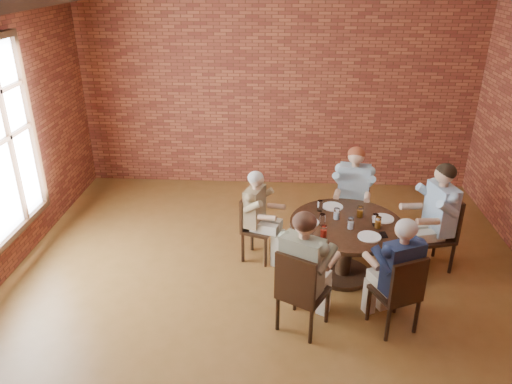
# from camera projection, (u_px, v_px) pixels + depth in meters

# --- Properties ---
(floor) EXTENTS (7.00, 7.00, 0.00)m
(floor) POSITION_uv_depth(u_px,v_px,m) (268.00, 306.00, 5.68)
(floor) COLOR brown
(floor) RESTS_ON ground
(wall_back) EXTENTS (7.00, 0.00, 7.00)m
(wall_back) POSITION_uv_depth(u_px,v_px,m) (277.00, 87.00, 8.13)
(wall_back) COLOR brown
(wall_back) RESTS_ON ground
(dining_table) EXTENTS (1.35, 1.35, 0.75)m
(dining_table) POSITION_uv_depth(u_px,v_px,m) (345.00, 239.00, 5.99)
(dining_table) COLOR #321F10
(dining_table) RESTS_ON floor
(chair_a) EXTENTS (0.56, 0.56, 0.97)m
(chair_a) POSITION_uv_depth(u_px,v_px,m) (439.00, 229.00, 6.22)
(chair_a) COLOR #321F10
(chair_a) RESTS_ON floor
(diner_a) EXTENTS (0.82, 0.73, 1.40)m
(diner_a) POSITION_uv_depth(u_px,v_px,m) (435.00, 218.00, 6.13)
(diner_a) COLOR teal
(diner_a) RESTS_ON floor
(chair_b) EXTENTS (0.51, 0.51, 0.94)m
(chair_b) POSITION_uv_depth(u_px,v_px,m) (352.00, 203.00, 6.92)
(chair_b) COLOR #321F10
(chair_b) RESTS_ON floor
(diner_b) EXTENTS (0.65, 0.75, 1.35)m
(diner_b) POSITION_uv_depth(u_px,v_px,m) (353.00, 195.00, 6.77)
(diner_b) COLOR #90A9B8
(diner_b) RESTS_ON floor
(chair_c) EXTENTS (0.47, 0.47, 0.88)m
(chair_c) POSITION_uv_depth(u_px,v_px,m) (253.00, 225.00, 6.42)
(chair_c) COLOR #321F10
(chair_c) RESTS_ON floor
(diner_c) EXTENTS (0.68, 0.62, 1.22)m
(diner_c) POSITION_uv_depth(u_px,v_px,m) (259.00, 217.00, 6.34)
(diner_c) COLOR brown
(diner_c) RESTS_ON floor
(chair_d) EXTENTS (0.61, 0.61, 0.96)m
(chair_d) POSITION_uv_depth(u_px,v_px,m) (300.00, 290.00, 5.08)
(chair_d) COLOR #321F10
(chair_d) RESTS_ON floor
(diner_d) EXTENTS (0.82, 0.87, 1.38)m
(diner_d) POSITION_uv_depth(u_px,v_px,m) (304.00, 272.00, 5.08)
(diner_d) COLOR #A1927F
(diner_d) RESTS_ON floor
(chair_e) EXTENTS (0.55, 0.55, 0.92)m
(chair_e) POSITION_uv_depth(u_px,v_px,m) (400.00, 291.00, 5.09)
(chair_e) COLOR #321F10
(chair_e) RESTS_ON floor
(diner_e) EXTENTS (0.73, 0.79, 1.31)m
(diner_e) POSITION_uv_depth(u_px,v_px,m) (397.00, 275.00, 5.09)
(diner_e) COLOR #192446
(diner_e) RESTS_ON floor
(plate_a) EXTENTS (0.26, 0.26, 0.01)m
(plate_a) POSITION_uv_depth(u_px,v_px,m) (383.00, 218.00, 5.99)
(plate_a) COLOR white
(plate_a) RESTS_ON dining_table
(plate_b) EXTENTS (0.26, 0.26, 0.01)m
(plate_b) POSITION_uv_depth(u_px,v_px,m) (333.00, 207.00, 6.28)
(plate_b) COLOR white
(plate_b) RESTS_ON dining_table
(plate_c) EXTENTS (0.26, 0.26, 0.01)m
(plate_c) POSITION_uv_depth(u_px,v_px,m) (308.00, 222.00, 5.90)
(plate_c) COLOR white
(plate_c) RESTS_ON dining_table
(plate_d) EXTENTS (0.26, 0.26, 0.01)m
(plate_d) POSITION_uv_depth(u_px,v_px,m) (369.00, 237.00, 5.59)
(plate_d) COLOR white
(plate_d) RESTS_ON dining_table
(glass_a) EXTENTS (0.07, 0.07, 0.14)m
(glass_a) POSITION_uv_depth(u_px,v_px,m) (375.00, 220.00, 5.83)
(glass_a) COLOR white
(glass_a) RESTS_ON dining_table
(glass_b) EXTENTS (0.07, 0.07, 0.14)m
(glass_b) POSITION_uv_depth(u_px,v_px,m) (360.00, 212.00, 6.01)
(glass_b) COLOR white
(glass_b) RESTS_ON dining_table
(glass_c) EXTENTS (0.07, 0.07, 0.14)m
(glass_c) POSITION_uv_depth(u_px,v_px,m) (320.00, 206.00, 6.15)
(glass_c) COLOR white
(glass_c) RESTS_ON dining_table
(glass_d) EXTENTS (0.07, 0.07, 0.14)m
(glass_d) POSITION_uv_depth(u_px,v_px,m) (337.00, 214.00, 5.96)
(glass_d) COLOR white
(glass_d) RESTS_ON dining_table
(glass_e) EXTENTS (0.07, 0.07, 0.14)m
(glass_e) POSITION_uv_depth(u_px,v_px,m) (322.00, 220.00, 5.83)
(glass_e) COLOR white
(glass_e) RESTS_ON dining_table
(glass_f) EXTENTS (0.07, 0.07, 0.14)m
(glass_f) POSITION_uv_depth(u_px,v_px,m) (324.00, 231.00, 5.57)
(glass_f) COLOR white
(glass_f) RESTS_ON dining_table
(glass_g) EXTENTS (0.07, 0.07, 0.14)m
(glass_g) POSITION_uv_depth(u_px,v_px,m) (351.00, 223.00, 5.75)
(glass_g) COLOR white
(glass_g) RESTS_ON dining_table
(glass_h) EXTENTS (0.07, 0.07, 0.14)m
(glass_h) POSITION_uv_depth(u_px,v_px,m) (378.00, 222.00, 5.76)
(glass_h) COLOR white
(glass_h) RESTS_ON dining_table
(smartphone) EXTENTS (0.08, 0.14, 0.01)m
(smartphone) POSITION_uv_depth(u_px,v_px,m) (383.00, 235.00, 5.64)
(smartphone) COLOR black
(smartphone) RESTS_ON dining_table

